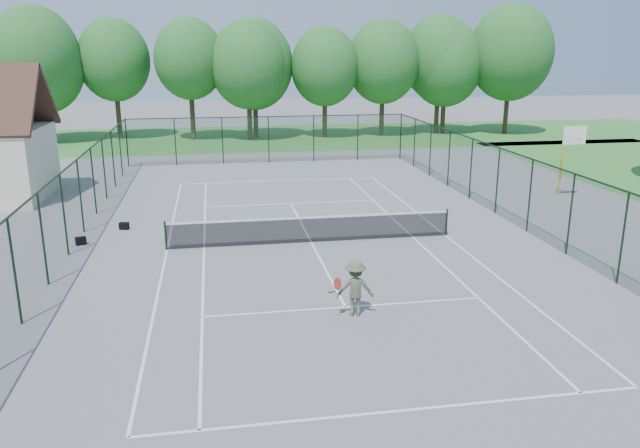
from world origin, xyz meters
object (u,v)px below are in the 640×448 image
(sports_bag_a, at_px, (81,241))
(tennis_player, at_px, (355,288))
(basketball_goal, at_px, (569,147))
(tennis_net, at_px, (311,228))

(sports_bag_a, height_order, tennis_player, tennis_player)
(basketball_goal, height_order, tennis_player, basketball_goal)
(sports_bag_a, bearing_deg, tennis_player, -63.34)
(basketball_goal, bearing_deg, tennis_net, -158.78)
(tennis_player, bearing_deg, basketball_goal, 42.09)
(basketball_goal, bearing_deg, tennis_player, -137.91)
(tennis_player, bearing_deg, tennis_net, 91.26)
(tennis_net, bearing_deg, tennis_player, -88.74)
(basketball_goal, distance_m, sports_bag_a, 23.08)
(basketball_goal, xyz_separation_m, tennis_player, (-13.64, -12.32, -1.77))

